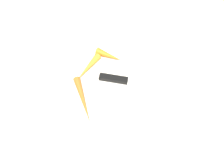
# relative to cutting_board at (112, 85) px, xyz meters

# --- Properties ---
(ground_plane) EXTENTS (1.40, 1.40, 0.00)m
(ground_plane) POSITION_rel_cutting_board_xyz_m (0.00, 0.00, -0.01)
(ground_plane) COLOR #C6B793
(cutting_board) EXTENTS (0.36, 0.26, 0.01)m
(cutting_board) POSITION_rel_cutting_board_xyz_m (0.00, 0.00, 0.00)
(cutting_board) COLOR silver
(cutting_board) RESTS_ON ground_plane
(knife) EXTENTS (0.20, 0.04, 0.01)m
(knife) POSITION_rel_cutting_board_xyz_m (0.02, 0.02, 0.01)
(knife) COLOR #B7B7BC
(knife) RESTS_ON cutting_board
(carrot_medium) EXTENTS (0.05, 0.12, 0.02)m
(carrot_medium) POSITION_rel_cutting_board_xyz_m (-0.09, 0.03, 0.02)
(carrot_medium) COLOR orange
(carrot_medium) RESTS_ON cutting_board
(carrot_shortest) EXTENTS (0.09, 0.04, 0.02)m
(carrot_shortest) POSITION_rel_cutting_board_xyz_m (-0.04, 0.10, 0.02)
(carrot_shortest) COLOR orange
(carrot_shortest) RESTS_ON cutting_board
(carrot_longest) EXTENTS (0.10, 0.14, 0.02)m
(carrot_longest) POSITION_rel_cutting_board_xyz_m (-0.06, -0.08, 0.02)
(carrot_longest) COLOR orange
(carrot_longest) RESTS_ON cutting_board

